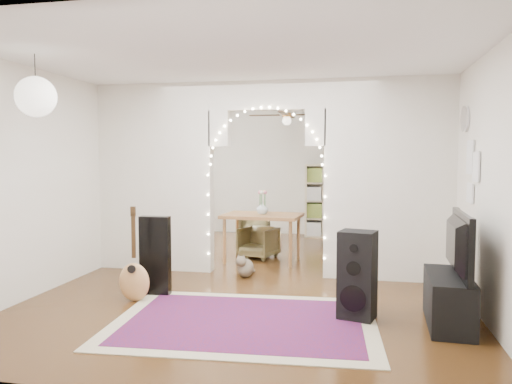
% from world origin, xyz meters
% --- Properties ---
extents(floor, '(7.50, 7.50, 0.00)m').
position_xyz_m(floor, '(0.00, 0.00, 0.00)').
color(floor, black).
rests_on(floor, ground).
extents(ceiling, '(5.00, 7.50, 0.02)m').
position_xyz_m(ceiling, '(0.00, 0.00, 2.70)').
color(ceiling, white).
rests_on(ceiling, wall_back).
extents(wall_back, '(5.00, 0.02, 2.70)m').
position_xyz_m(wall_back, '(0.00, 3.75, 1.35)').
color(wall_back, silver).
rests_on(wall_back, floor).
extents(wall_front, '(5.00, 0.02, 2.70)m').
position_xyz_m(wall_front, '(0.00, -3.75, 1.35)').
color(wall_front, silver).
rests_on(wall_front, floor).
extents(wall_left, '(0.02, 7.50, 2.70)m').
position_xyz_m(wall_left, '(-2.50, 0.00, 1.35)').
color(wall_left, silver).
rests_on(wall_left, floor).
extents(wall_right, '(0.02, 7.50, 2.70)m').
position_xyz_m(wall_right, '(2.50, 0.00, 1.35)').
color(wall_right, silver).
rests_on(wall_right, floor).
extents(divider_wall, '(5.00, 0.20, 2.70)m').
position_xyz_m(divider_wall, '(0.00, 0.00, 1.42)').
color(divider_wall, silver).
rests_on(divider_wall, floor).
extents(fairy_lights, '(1.64, 0.04, 1.60)m').
position_xyz_m(fairy_lights, '(0.00, -0.13, 1.55)').
color(fairy_lights, '#FFEABF').
rests_on(fairy_lights, divider_wall).
extents(window, '(0.04, 1.20, 1.40)m').
position_xyz_m(window, '(-2.47, 1.80, 1.50)').
color(window, white).
rests_on(window, wall_left).
extents(wall_clock, '(0.03, 0.31, 0.31)m').
position_xyz_m(wall_clock, '(2.48, -0.60, 2.10)').
color(wall_clock, white).
rests_on(wall_clock, wall_right).
extents(picture_frames, '(0.02, 0.50, 0.70)m').
position_xyz_m(picture_frames, '(2.48, -1.00, 1.50)').
color(picture_frames, white).
rests_on(picture_frames, wall_right).
extents(paper_lantern, '(0.40, 0.40, 0.40)m').
position_xyz_m(paper_lantern, '(-1.90, -2.40, 2.25)').
color(paper_lantern, white).
rests_on(paper_lantern, ceiling).
extents(ceiling_fan, '(1.10, 1.10, 0.30)m').
position_xyz_m(ceiling_fan, '(0.00, 2.00, 2.40)').
color(ceiling_fan, '#D09145').
rests_on(ceiling_fan, ceiling).
extents(area_rug, '(2.72, 2.10, 0.02)m').
position_xyz_m(area_rug, '(0.15, -2.10, 0.01)').
color(area_rug, maroon).
rests_on(area_rug, floor).
extents(guitar_case, '(0.37, 0.13, 0.95)m').
position_xyz_m(guitar_case, '(-1.12, -1.33, 0.47)').
color(guitar_case, black).
rests_on(guitar_case, floor).
extents(acoustic_guitar, '(0.39, 0.19, 0.93)m').
position_xyz_m(acoustic_guitar, '(-1.24, -1.64, 0.40)').
color(acoustic_guitar, tan).
rests_on(acoustic_guitar, floor).
extents(tabby_cat, '(0.29, 0.52, 0.34)m').
position_xyz_m(tabby_cat, '(-0.25, -0.27, 0.14)').
color(tabby_cat, brown).
rests_on(tabby_cat, floor).
extents(floor_speaker, '(0.42, 0.38, 0.91)m').
position_xyz_m(floor_speaker, '(1.25, -1.77, 0.45)').
color(floor_speaker, black).
rests_on(floor_speaker, floor).
extents(media_console, '(0.45, 1.02, 0.50)m').
position_xyz_m(media_console, '(2.14, -1.78, 0.25)').
color(media_console, black).
rests_on(media_console, floor).
extents(tv, '(0.19, 1.08, 0.62)m').
position_xyz_m(tv, '(2.14, -1.78, 0.81)').
color(tv, black).
rests_on(tv, media_console).
extents(bookcase, '(1.48, 0.41, 1.51)m').
position_xyz_m(bookcase, '(0.93, 3.45, 0.75)').
color(bookcase, beige).
rests_on(bookcase, floor).
extents(dining_table, '(1.26, 0.89, 0.76)m').
position_xyz_m(dining_table, '(-0.22, 0.80, 0.68)').
color(dining_table, brown).
rests_on(dining_table, floor).
extents(flower_vase, '(0.20, 0.20, 0.19)m').
position_xyz_m(flower_vase, '(-0.22, 0.80, 0.85)').
color(flower_vase, silver).
rests_on(flower_vase, dining_table).
extents(dining_chair_left, '(0.65, 0.66, 0.55)m').
position_xyz_m(dining_chair_left, '(-0.64, 2.21, 0.27)').
color(dining_chair_left, brown).
rests_on(dining_chair_left, floor).
extents(dining_chair_right, '(0.69, 0.70, 0.51)m').
position_xyz_m(dining_chair_right, '(-0.33, 1.07, 0.25)').
color(dining_chair_right, brown).
rests_on(dining_chair_right, floor).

